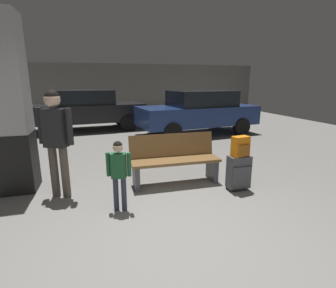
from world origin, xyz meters
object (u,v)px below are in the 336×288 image
structural_pillar (9,107)px  parked_car_far (88,109)px  bench (174,159)px  suitcase (239,172)px  child (119,169)px  backpack_bright (241,147)px  adult (56,133)px  parked_car_near (198,111)px

structural_pillar → parked_car_far: (1.05, 5.57, -0.62)m
bench → suitcase: 1.15m
child → parked_car_far: (-0.55, 6.78, 0.17)m
bench → backpack_bright: backpack_bright is taller
bench → backpack_bright: size_ratio=4.72×
structural_pillar → adult: bearing=-33.7°
backpack_bright → adult: (-2.91, 0.54, 0.28)m
adult → structural_pillar: bearing=146.3°
suitcase → backpack_bright: backpack_bright is taller
child → suitcase: bearing=5.3°
suitcase → adult: bearing=169.4°
bench → child: 1.35m
backpack_bright → adult: adult is taller
parked_car_near → parked_car_far: bearing=153.5°
structural_pillar → suitcase: structural_pillar is taller
bench → backpack_bright: (0.96, -0.62, 0.33)m
suitcase → child: bearing=-174.7°
bench → child: child is taller
child → adult: 1.22m
suitcase → parked_car_near: parked_car_near is taller
suitcase → child: (-2.03, -0.19, 0.32)m
adult → parked_car_near: bearing=45.9°
structural_pillar → parked_car_far: 5.71m
adult → parked_car_near: 5.84m
bench → parked_car_near: 4.64m
structural_pillar → backpack_bright: (3.63, -1.02, -0.66)m
structural_pillar → adult: size_ratio=1.69×
structural_pillar → suitcase: 3.93m
parked_car_far → child: bearing=-85.4°
structural_pillar → bench: size_ratio=1.79×
child → parked_car_far: parked_car_far is taller
structural_pillar → child: bearing=-37.1°
bench → adult: 2.04m
backpack_bright → bench: bearing=147.1°
child → parked_car_far: bearing=94.6°
backpack_bright → parked_car_near: parked_car_near is taller
adult → parked_car_far: 6.07m
suitcase → backpack_bright: size_ratio=1.78×
structural_pillar → parked_car_far: size_ratio=0.68×
structural_pillar → adult: (0.72, -0.48, -0.37)m
bench → parked_car_near: size_ratio=0.37×
child → adult: (-0.88, 0.73, 0.42)m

